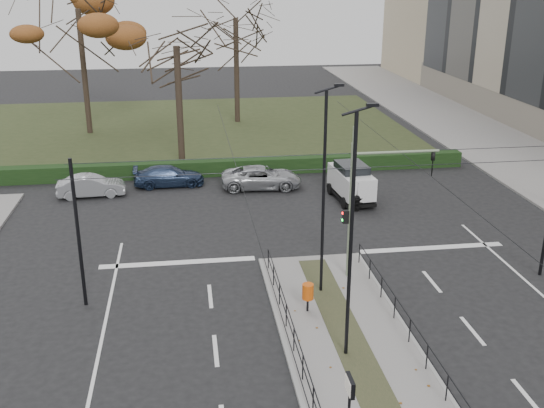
{
  "coord_description": "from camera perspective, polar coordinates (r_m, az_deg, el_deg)",
  "views": [
    {
      "loc": [
        -5.38,
        -21.1,
        12.29
      ],
      "look_at": [
        -1.46,
        7.07,
        2.0
      ],
      "focal_mm": 42.0,
      "sensor_mm": 36.0,
      "label": 1
    }
  ],
  "objects": [
    {
      "name": "streetlamp_median_far",
      "position": [
        24.59,
        4.69,
        1.13
      ],
      "size": [
        0.7,
        0.14,
        8.4
      ],
      "color": "black",
      "rests_on": "median_island"
    },
    {
      "name": "info_panel",
      "position": [
        17.4,
        6.97,
        -16.57
      ],
      "size": [
        0.13,
        0.61,
        2.36
      ],
      "color": "black",
      "rests_on": "median_island"
    },
    {
      "name": "catenary",
      "position": [
        24.97,
        5.05,
        -1.0
      ],
      "size": [
        20.0,
        34.0,
        6.0
      ],
      "color": "black",
      "rests_on": "ground"
    },
    {
      "name": "litter_bin",
      "position": [
        24.37,
        3.23,
        -7.88
      ],
      "size": [
        0.44,
        0.44,
        1.13
      ],
      "color": "black",
      "rests_on": "median_island"
    },
    {
      "name": "park",
      "position": [
        54.49,
        -8.43,
        6.69
      ],
      "size": [
        38.0,
        26.0,
        0.1
      ],
      "primitive_type": "cube",
      "color": "#283118",
      "rests_on": "ground"
    },
    {
      "name": "rust_tree",
      "position": [
        53.14,
        -17.01,
        16.38
      ],
      "size": [
        10.48,
        10.48,
        12.77
      ],
      "color": "black",
      "rests_on": "park"
    },
    {
      "name": "ground",
      "position": [
        25.0,
        5.63,
        -9.66
      ],
      "size": [
        140.0,
        140.0,
        0.0
      ],
      "primitive_type": "plane",
      "color": "black",
      "rests_on": "ground"
    },
    {
      "name": "sidewalk_east",
      "position": [
        50.53,
        19.98,
        4.68
      ],
      "size": [
        8.0,
        90.0,
        0.14
      ],
      "primitive_type": "cube",
      "color": "slate",
      "rests_on": "ground"
    },
    {
      "name": "hedge",
      "position": [
        41.42,
        -8.47,
        3.13
      ],
      "size": [
        38.0,
        1.0,
        1.0
      ],
      "primitive_type": "cube",
      "color": "black",
      "rests_on": "ground"
    },
    {
      "name": "bare_tree_center",
      "position": [
        55.34,
        -3.27,
        15.65
      ],
      "size": [
        7.16,
        7.16,
        11.66
      ],
      "color": "black",
      "rests_on": "park"
    },
    {
      "name": "bare_tree_near",
      "position": [
        42.73,
        -8.53,
        13.06
      ],
      "size": [
        6.31,
        6.31,
        10.43
      ],
      "color": "black",
      "rests_on": "park"
    },
    {
      "name": "streetlamp_median_near",
      "position": [
        20.34,
        7.16,
        -2.81
      ],
      "size": [
        0.72,
        0.15,
        8.57
      ],
      "color": "black",
      "rests_on": "median_island"
    },
    {
      "name": "white_van",
      "position": [
        36.68,
        7.11,
        2.04
      ],
      "size": [
        2.11,
        4.09,
        2.19
      ],
      "color": "silver",
      "rests_on": "ground"
    },
    {
      "name": "parked_car_fourth",
      "position": [
        38.68,
        -0.94,
        2.4
      ],
      "size": [
        4.99,
        2.55,
        1.35
      ],
      "primitive_type": "imported",
      "rotation": [
        0.0,
        0.0,
        1.5
      ],
      "color": "#9EA0A5",
      "rests_on": "ground"
    },
    {
      "name": "median_island",
      "position": [
        22.9,
        7.11,
        -12.55
      ],
      "size": [
        4.4,
        15.0,
        0.14
      ],
      "primitive_type": "cube",
      "color": "slate",
      "rests_on": "ground"
    },
    {
      "name": "median_railing",
      "position": [
        22.34,
        7.27,
        -10.72
      ],
      "size": [
        4.14,
        13.24,
        0.92
      ],
      "color": "black",
      "rests_on": "median_island"
    },
    {
      "name": "parked_car_third",
      "position": [
        39.62,
        -9.23,
        2.49
      ],
      "size": [
        4.34,
        1.91,
        1.24
      ],
      "primitive_type": "imported",
      "rotation": [
        0.0,
        0.0,
        1.61
      ],
      "color": "#21304D",
      "rests_on": "ground"
    },
    {
      "name": "traffic_light",
      "position": [
        26.4,
        7.81,
        0.34
      ],
      "size": [
        3.97,
        2.27,
        5.84
      ],
      "color": "slate",
      "rests_on": "median_island"
    },
    {
      "name": "parked_car_second",
      "position": [
        38.68,
        -15.9,
        1.57
      ],
      "size": [
        3.97,
        1.61,
        1.28
      ],
      "primitive_type": "imported",
      "rotation": [
        0.0,
        0.0,
        1.64
      ],
      "color": "#9EA0A5",
      "rests_on": "ground"
    }
  ]
}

